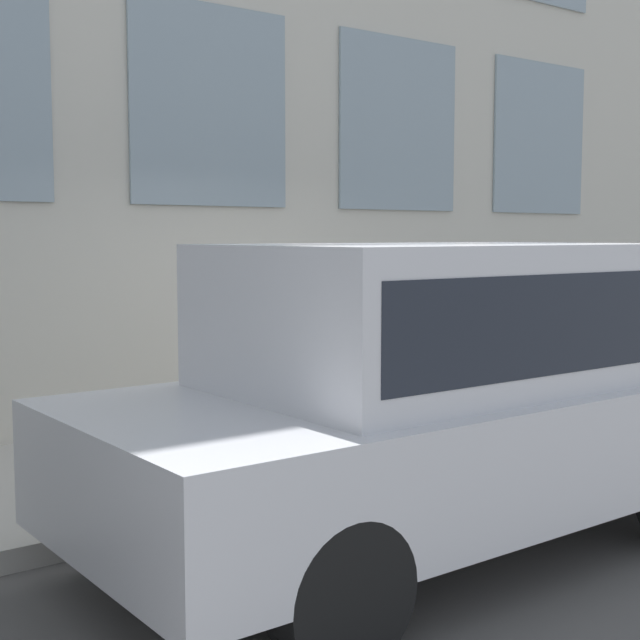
# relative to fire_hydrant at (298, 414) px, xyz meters

# --- Properties ---
(ground_plane) EXTENTS (80.00, 80.00, 0.00)m
(ground_plane) POSITION_rel_fire_hydrant_xyz_m (-0.58, -0.38, -0.52)
(ground_plane) COLOR #514F4C
(sidewalk) EXTENTS (2.51, 60.00, 0.14)m
(sidewalk) POSITION_rel_fire_hydrant_xyz_m (0.67, -0.38, -0.44)
(sidewalk) COLOR #B2ADA3
(sidewalk) RESTS_ON ground_plane
(fire_hydrant) EXTENTS (0.28, 0.41, 0.73)m
(fire_hydrant) POSITION_rel_fire_hydrant_xyz_m (0.00, 0.00, 0.00)
(fire_hydrant) COLOR gold
(fire_hydrant) RESTS_ON sidewalk
(person) EXTENTS (0.35, 0.23, 1.45)m
(person) POSITION_rel_fire_hydrant_xyz_m (0.26, -0.62, 0.50)
(person) COLOR #232328
(person) RESTS_ON sidewalk
(parked_truck_silver_near) EXTENTS (1.89, 4.31, 1.82)m
(parked_truck_silver_near) POSITION_rel_fire_hydrant_xyz_m (-1.69, 0.18, 0.51)
(parked_truck_silver_near) COLOR black
(parked_truck_silver_near) RESTS_ON ground_plane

